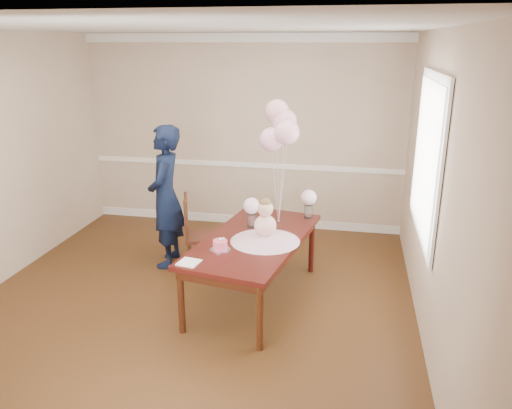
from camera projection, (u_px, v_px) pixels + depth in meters
name	position (u px, v px, depth m)	size (l,w,h in m)	color
floor	(191.00, 306.00, 5.11)	(4.50, 5.00, 0.00)	#361F0D
ceiling	(178.00, 27.00, 4.26)	(4.50, 5.00, 0.02)	silver
wall_back	(243.00, 133.00, 7.02)	(4.50, 0.02, 2.70)	tan
wall_front	(11.00, 316.00, 2.36)	(4.50, 0.02, 2.70)	tan
wall_right	(435.00, 193.00, 4.27)	(0.02, 5.00, 2.70)	tan
chair_rail_trim	(243.00, 165.00, 7.15)	(4.50, 0.02, 0.07)	white
crown_molding	(242.00, 38.00, 6.61)	(4.50, 0.02, 0.12)	white
baseboard_trim	(243.00, 220.00, 7.41)	(4.50, 0.02, 0.12)	white
window_frame	(427.00, 157.00, 4.68)	(0.02, 1.66, 1.56)	white
window_blinds	(425.00, 157.00, 4.68)	(0.01, 1.50, 1.40)	silver
dining_table_top	(254.00, 240.00, 5.07)	(0.92, 1.84, 0.05)	black
table_apron	(254.00, 246.00, 5.09)	(0.83, 1.74, 0.09)	black
table_leg_fl	(181.00, 301.00, 4.56)	(0.06, 0.06, 0.64)	black
table_leg_fr	(260.00, 317.00, 4.30)	(0.06, 0.06, 0.64)	black
table_leg_bl	(250.00, 237.00, 6.06)	(0.06, 0.06, 0.64)	black
table_leg_br	(312.00, 246.00, 5.79)	(0.06, 0.06, 0.64)	black
baby_skirt	(265.00, 237.00, 4.96)	(0.70, 0.70, 0.09)	#DDA3C2
baby_torso	(265.00, 226.00, 4.92)	(0.22, 0.22, 0.22)	#FFA1BF
baby_head	(265.00, 209.00, 4.87)	(0.16, 0.16, 0.16)	beige
baby_hair	(265.00, 203.00, 4.85)	(0.11, 0.11, 0.11)	brown
cake_platter	(220.00, 250.00, 4.76)	(0.20, 0.20, 0.01)	#B6B5BA
birthday_cake	(220.00, 245.00, 4.74)	(0.14, 0.14, 0.09)	#F54D75
cake_flower_a	(220.00, 239.00, 4.72)	(0.03, 0.03, 0.03)	white
cake_flower_b	(223.00, 239.00, 4.73)	(0.03, 0.03, 0.03)	silver
rose_vase_near	(252.00, 220.00, 5.33)	(0.09, 0.09, 0.15)	silver
roses_near	(251.00, 206.00, 5.28)	(0.17, 0.17, 0.17)	#FCD3E0
rose_vase_far	(308.00, 212.00, 5.61)	(0.09, 0.09, 0.15)	silver
roses_far	(309.00, 198.00, 5.56)	(0.17, 0.17, 0.17)	white
napkin	(189.00, 262.00, 4.48)	(0.18, 0.18, 0.01)	white
balloon_weight	(279.00, 222.00, 5.47)	(0.04, 0.04, 0.02)	#BBBBC0
balloon_a	(272.00, 139.00, 5.22)	(0.26, 0.26, 0.26)	#FFB4DA
balloon_b	(287.00, 133.00, 5.09)	(0.26, 0.26, 0.26)	#FCB2D2
balloon_c	(285.00, 121.00, 5.21)	(0.26, 0.26, 0.26)	#E7A4C6
balloon_d	(277.00, 112.00, 5.23)	(0.26, 0.26, 0.26)	#E8A4B6
balloon_ribbon_a	(275.00, 188.00, 5.37)	(0.00, 0.00, 0.77)	silver
balloon_ribbon_b	(283.00, 185.00, 5.30)	(0.00, 0.00, 0.86)	white
balloon_ribbon_c	(281.00, 179.00, 5.36)	(0.00, 0.00, 0.95)	silver
balloon_ribbon_d	(278.00, 174.00, 5.37)	(0.00, 0.00, 1.05)	silver
dining_chair_seat	(202.00, 237.00, 5.86)	(0.39, 0.39, 0.04)	#39180F
chair_leg_fl	(189.00, 259.00, 5.76)	(0.04, 0.04, 0.38)	#3C2310
chair_leg_fr	(217.00, 258.00, 5.79)	(0.04, 0.04, 0.38)	#331C0D
chair_leg_bl	(189.00, 248.00, 6.06)	(0.04, 0.04, 0.38)	#32190D
chair_leg_br	(216.00, 247.00, 6.09)	(0.04, 0.04, 0.38)	#34100E
chair_back_post_l	(186.00, 221.00, 5.61)	(0.04, 0.04, 0.50)	#391B0F
chair_back_post_r	(186.00, 212.00, 5.91)	(0.04, 0.04, 0.50)	#3B1A10
chair_slat_low	(186.00, 225.00, 5.79)	(0.03, 0.35, 0.04)	#391E0F
chair_slat_mid	(186.00, 214.00, 5.75)	(0.03, 0.35, 0.04)	#38170F
chair_slat_top	(185.00, 202.00, 5.71)	(0.03, 0.35, 0.04)	#331B0E
woman	(166.00, 197.00, 5.85)	(0.62, 0.41, 1.69)	black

